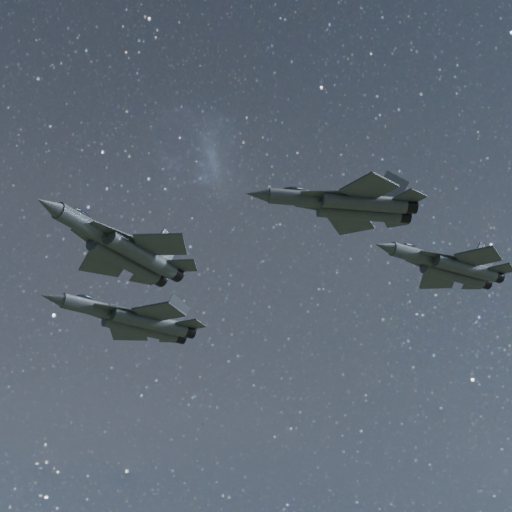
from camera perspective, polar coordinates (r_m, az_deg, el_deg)
jet_lead at (r=81.19m, az=-8.86°, el=0.48°), size 18.38×12.17×4.69m
jet_left at (r=96.95m, az=-8.17°, el=-4.21°), size 18.75×13.37×4.79m
jet_right at (r=75.07m, az=6.15°, el=3.47°), size 15.29×10.01×3.94m
jet_slot at (r=97.17m, az=12.76°, el=-0.66°), size 17.49×12.30×4.42m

